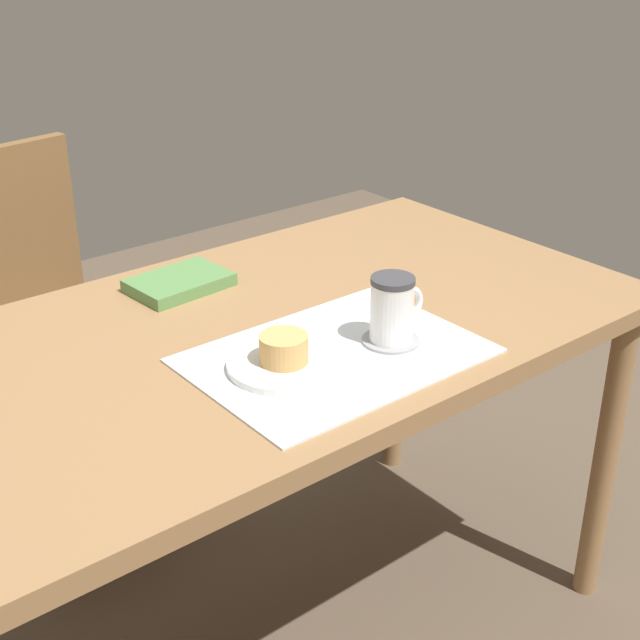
% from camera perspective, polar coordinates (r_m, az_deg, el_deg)
% --- Properties ---
extents(dining_table, '(1.39, 0.74, 0.73)m').
position_cam_1_polar(dining_table, '(1.57, -3.92, -2.98)').
color(dining_table, '#997047').
rests_on(dining_table, ground_plane).
extents(wooden_chair, '(0.48, 0.48, 0.90)m').
position_cam_1_polar(wooden_chair, '(2.13, -17.53, -0.87)').
color(wooden_chair, brown).
rests_on(wooden_chair, ground_plane).
extents(placemat, '(0.46, 0.33, 0.00)m').
position_cam_1_polar(placemat, '(1.44, 1.00, -2.26)').
color(placemat, white).
rests_on(placemat, dining_table).
extents(pastry_plate, '(0.18, 0.18, 0.01)m').
position_cam_1_polar(pastry_plate, '(1.39, -2.31, -2.88)').
color(pastry_plate, silver).
rests_on(pastry_plate, placemat).
extents(pastry, '(0.08, 0.08, 0.05)m').
position_cam_1_polar(pastry, '(1.38, -2.33, -1.84)').
color(pastry, '#E0A860').
rests_on(pastry, pastry_plate).
extents(coffee_coaster, '(0.10, 0.10, 0.00)m').
position_cam_1_polar(coffee_coaster, '(1.48, 4.54, -1.31)').
color(coffee_coaster, '#99999E').
rests_on(coffee_coaster, placemat).
extents(coffee_mug, '(0.11, 0.07, 0.11)m').
position_cam_1_polar(coffee_mug, '(1.45, 4.70, 0.75)').
color(coffee_mug, white).
rests_on(coffee_mug, coffee_coaster).
extents(small_book, '(0.19, 0.14, 0.02)m').
position_cam_1_polar(small_book, '(1.70, -8.99, 2.38)').
color(small_book, '#598C4C').
rests_on(small_book, dining_table).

